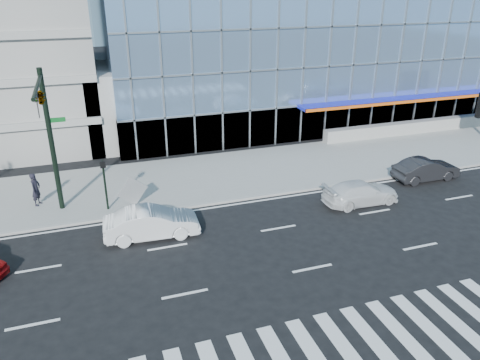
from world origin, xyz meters
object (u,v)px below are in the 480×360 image
at_px(white_suv, 361,193).
at_px(pedestrian, 36,189).
at_px(traffic_signal, 44,112).
at_px(ped_signal_post, 104,177).
at_px(white_sedan, 152,223).
at_px(tilted_panel, 133,191).
at_px(dark_sedan, 426,169).

distance_m(white_suv, pedestrian, 18.99).
distance_m(traffic_signal, ped_signal_post, 4.75).
distance_m(ped_signal_post, white_sedan, 4.35).
xyz_separation_m(white_sedan, pedestrian, (-5.78, 5.59, 0.33)).
bearing_deg(white_suv, pedestrian, 72.36).
distance_m(traffic_signal, pedestrian, 5.70).
bearing_deg(tilted_panel, dark_sedan, -17.33).
distance_m(traffic_signal, tilted_panel, 6.48).
height_order(white_sedan, pedestrian, pedestrian).
relative_size(pedestrian, tilted_panel, 1.50).
distance_m(dark_sedan, tilted_panel, 18.96).
xyz_separation_m(pedestrian, tilted_panel, (5.30, -1.89, -0.06)).
bearing_deg(ped_signal_post, dark_sedan, -5.46).
relative_size(dark_sedan, pedestrian, 2.29).
bearing_deg(pedestrian, white_suv, -82.33).
distance_m(traffic_signal, dark_sedan, 23.51).
bearing_deg(white_sedan, dark_sedan, -81.31).
bearing_deg(tilted_panel, pedestrian, 149.06).
height_order(traffic_signal, tilted_panel, traffic_signal).
relative_size(dark_sedan, tilted_panel, 3.44).
xyz_separation_m(traffic_signal, pedestrian, (-1.32, 2.32, -5.04)).
bearing_deg(dark_sedan, white_sedan, 95.11).
height_order(white_sedan, dark_sedan, white_sedan).
distance_m(white_suv, tilted_panel, 13.37).
height_order(white_suv, dark_sedan, dark_sedan).
bearing_deg(pedestrian, white_sedan, -109.24).
relative_size(traffic_signal, white_sedan, 1.66).
bearing_deg(dark_sedan, traffic_signal, 85.88).
bearing_deg(white_suv, dark_sedan, -74.71).
relative_size(white_sedan, tilted_panel, 3.72).
bearing_deg(tilted_panel, ped_signal_post, 170.93).
relative_size(ped_signal_post, pedestrian, 1.54).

